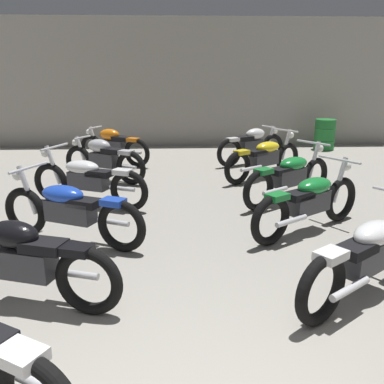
# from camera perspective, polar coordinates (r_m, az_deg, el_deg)

# --- Properties ---
(back_wall) EXTENTS (13.27, 0.24, 3.60)m
(back_wall) POSITION_cam_1_polar(r_m,az_deg,el_deg) (12.49, -1.54, 14.59)
(back_wall) COLOR #9E998E
(back_wall) RESTS_ON ground
(motorcycle_left_row_1) EXTENTS (1.91, 0.74, 0.88)m
(motorcycle_left_row_1) POSITION_cam_1_polar(r_m,az_deg,el_deg) (4.29, -21.83, -8.65)
(motorcycle_left_row_1) COLOR black
(motorcycle_left_row_1) RESTS_ON ground
(motorcycle_left_row_2) EXTENTS (2.02, 1.07, 0.97)m
(motorcycle_left_row_2) POSITION_cam_1_polar(r_m,az_deg,el_deg) (5.61, -16.32, -2.32)
(motorcycle_left_row_2) COLOR black
(motorcycle_left_row_2) RESTS_ON ground
(motorcycle_left_row_3) EXTENTS (2.04, 1.03, 0.97)m
(motorcycle_left_row_3) POSITION_cam_1_polar(r_m,az_deg,el_deg) (7.08, -14.03, 1.67)
(motorcycle_left_row_3) COLOR black
(motorcycle_left_row_3) RESTS_ON ground
(motorcycle_left_row_4) EXTENTS (1.77, 1.05, 0.88)m
(motorcycle_left_row_4) POSITION_cam_1_polar(r_m,az_deg,el_deg) (8.63, -11.97, 4.47)
(motorcycle_left_row_4) COLOR black
(motorcycle_left_row_4) RESTS_ON ground
(motorcycle_left_row_5) EXTENTS (1.78, 1.04, 0.88)m
(motorcycle_left_row_5) POSITION_cam_1_polar(r_m,az_deg,el_deg) (10.11, -10.67, 6.25)
(motorcycle_left_row_5) COLOR black
(motorcycle_left_row_5) RESTS_ON ground
(motorcycle_right_row_1) EXTENTS (1.82, 1.37, 0.97)m
(motorcycle_right_row_1) POSITION_cam_1_polar(r_m,az_deg,el_deg) (4.48, 22.90, -7.82)
(motorcycle_right_row_1) COLOR black
(motorcycle_right_row_1) RESTS_ON ground
(motorcycle_right_row_2) EXTENTS (1.86, 1.31, 0.97)m
(motorcycle_right_row_2) POSITION_cam_1_polar(r_m,az_deg,el_deg) (5.96, 15.70, -1.18)
(motorcycle_right_row_2) COLOR black
(motorcycle_right_row_2) RESTS_ON ground
(motorcycle_right_row_3) EXTENTS (1.82, 1.37, 0.97)m
(motorcycle_right_row_3) POSITION_cam_1_polar(r_m,az_deg,el_deg) (7.28, 13.15, 2.14)
(motorcycle_right_row_3) COLOR black
(motorcycle_right_row_3) RESTS_ON ground
(motorcycle_right_row_4) EXTENTS (1.83, 1.35, 0.97)m
(motorcycle_right_row_4) POSITION_cam_1_polar(r_m,az_deg,el_deg) (8.75, 9.84, 4.68)
(motorcycle_right_row_4) COLOR black
(motorcycle_right_row_4) RESTS_ON ground
(motorcycle_right_row_5) EXTENTS (1.79, 1.03, 0.88)m
(motorcycle_right_row_5) POSITION_cam_1_polar(r_m,az_deg,el_deg) (10.11, 8.16, 6.36)
(motorcycle_right_row_5) COLOR black
(motorcycle_right_row_5) RESTS_ON ground
(oil_drum) EXTENTS (0.59, 0.59, 0.85)m
(oil_drum) POSITION_cam_1_polar(r_m,az_deg,el_deg) (12.43, 17.60, 7.46)
(oil_drum) COLOR #1E722D
(oil_drum) RESTS_ON ground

